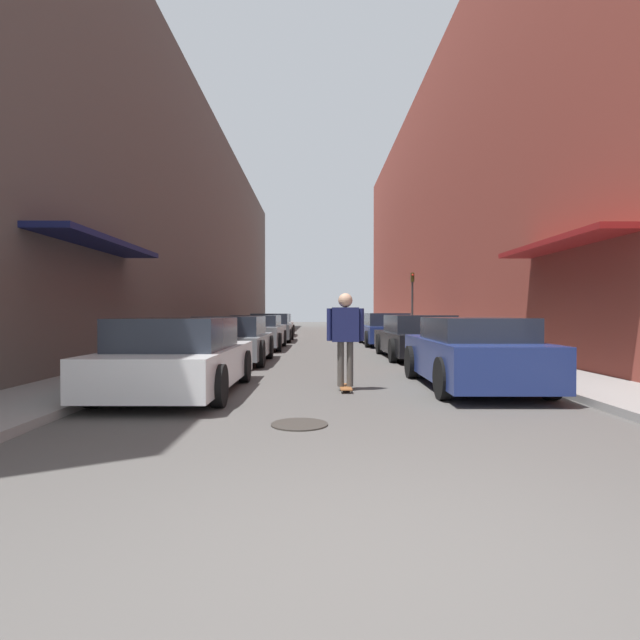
{
  "coord_description": "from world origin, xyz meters",
  "views": [
    {
      "loc": [
        -0.34,
        -2.67,
        1.38
      ],
      "look_at": [
        -0.23,
        11.32,
        1.17
      ],
      "focal_mm": 28.0,
      "sensor_mm": 36.0,
      "label": 1
    }
  ],
  "objects_px": {
    "manhole_cover": "(299,424)",
    "parked_car_right_2": "(385,330)",
    "parked_car_left_1": "(232,340)",
    "parked_car_right_0": "(472,353)",
    "traffic_light": "(412,297)",
    "parked_car_right_1": "(417,337)",
    "parked_car_left_2": "(257,332)",
    "parked_car_left_4": "(278,325)",
    "parked_car_left_0": "(179,357)",
    "skateboarder": "(345,331)",
    "parked_car_left_3": "(271,328)"
  },
  "relations": [
    {
      "from": "manhole_cover",
      "to": "parked_car_right_2",
      "type": "bearing_deg",
      "value": 78.19
    },
    {
      "from": "parked_car_right_2",
      "to": "parked_car_left_1",
      "type": "bearing_deg",
      "value": -125.11
    },
    {
      "from": "parked_car_right_0",
      "to": "parked_car_right_2",
      "type": "distance_m",
      "value": 12.05
    },
    {
      "from": "manhole_cover",
      "to": "traffic_light",
      "type": "relative_size",
      "value": 0.22
    },
    {
      "from": "parked_car_right_0",
      "to": "parked_car_right_1",
      "type": "bearing_deg",
      "value": 87.99
    },
    {
      "from": "parked_car_left_2",
      "to": "manhole_cover",
      "type": "distance_m",
      "value": 13.05
    },
    {
      "from": "parked_car_left_4",
      "to": "parked_car_left_2",
      "type": "bearing_deg",
      "value": -89.77
    },
    {
      "from": "traffic_light",
      "to": "parked_car_left_0",
      "type": "bearing_deg",
      "value": -114.0
    },
    {
      "from": "parked_car_right_0",
      "to": "traffic_light",
      "type": "bearing_deg",
      "value": 83.05
    },
    {
      "from": "parked_car_right_1",
      "to": "traffic_light",
      "type": "distance_m",
      "value": 9.49
    },
    {
      "from": "parked_car_left_2",
      "to": "parked_car_left_4",
      "type": "xyz_separation_m",
      "value": [
        -0.04,
        10.69,
        0.0
      ]
    },
    {
      "from": "skateboarder",
      "to": "traffic_light",
      "type": "xyz_separation_m",
      "value": [
        4.19,
        15.52,
        1.06
      ]
    },
    {
      "from": "parked_car_right_1",
      "to": "manhole_cover",
      "type": "relative_size",
      "value": 6.73
    },
    {
      "from": "parked_car_left_4",
      "to": "parked_car_right_0",
      "type": "height_order",
      "value": "parked_car_left_4"
    },
    {
      "from": "parked_car_right_2",
      "to": "traffic_light",
      "type": "distance_m",
      "value": 3.91
    },
    {
      "from": "parked_car_right_1",
      "to": "skateboarder",
      "type": "xyz_separation_m",
      "value": [
        -2.55,
        -6.29,
        0.43
      ]
    },
    {
      "from": "parked_car_left_3",
      "to": "skateboarder",
      "type": "xyz_separation_m",
      "value": [
        2.7,
        -15.25,
        0.42
      ]
    },
    {
      "from": "parked_car_left_4",
      "to": "parked_car_right_1",
      "type": "height_order",
      "value": "parked_car_left_4"
    },
    {
      "from": "parked_car_right_2",
      "to": "parked_car_right_1",
      "type": "bearing_deg",
      "value": -88.86
    },
    {
      "from": "parked_car_left_4",
      "to": "parked_car_right_1",
      "type": "distance_m",
      "value": 15.52
    },
    {
      "from": "parked_car_left_4",
      "to": "parked_car_left_0",
      "type": "bearing_deg",
      "value": -90.15
    },
    {
      "from": "parked_car_left_4",
      "to": "parked_car_right_1",
      "type": "xyz_separation_m",
      "value": [
        5.34,
        -14.57,
        -0.0
      ]
    },
    {
      "from": "parked_car_left_2",
      "to": "parked_car_left_0",
      "type": "bearing_deg",
      "value": -90.54
    },
    {
      "from": "parked_car_left_3",
      "to": "skateboarder",
      "type": "bearing_deg",
      "value": -79.96
    },
    {
      "from": "traffic_light",
      "to": "parked_car_left_3",
      "type": "bearing_deg",
      "value": -177.74
    },
    {
      "from": "parked_car_left_4",
      "to": "parked_car_left_1",
      "type": "bearing_deg",
      "value": -90.12
    },
    {
      "from": "manhole_cover",
      "to": "parked_car_left_2",
      "type": "bearing_deg",
      "value": 98.96
    },
    {
      "from": "parked_car_left_1",
      "to": "parked_car_right_0",
      "type": "height_order",
      "value": "parked_car_right_0"
    },
    {
      "from": "parked_car_left_4",
      "to": "parked_car_right_0",
      "type": "relative_size",
      "value": 1.03
    },
    {
      "from": "parked_car_right_0",
      "to": "manhole_cover",
      "type": "height_order",
      "value": "parked_car_right_0"
    },
    {
      "from": "parked_car_right_1",
      "to": "manhole_cover",
      "type": "bearing_deg",
      "value": -109.97
    },
    {
      "from": "parked_car_left_2",
      "to": "parked_car_right_0",
      "type": "distance_m",
      "value": 11.1
    },
    {
      "from": "parked_car_left_0",
      "to": "manhole_cover",
      "type": "xyz_separation_m",
      "value": [
        2.13,
        -2.41,
        -0.61
      ]
    },
    {
      "from": "parked_car_left_1",
      "to": "parked_car_right_1",
      "type": "height_order",
      "value": "parked_car_right_1"
    },
    {
      "from": "parked_car_right_1",
      "to": "parked_car_right_2",
      "type": "bearing_deg",
      "value": 91.14
    },
    {
      "from": "parked_car_left_1",
      "to": "parked_car_left_2",
      "type": "distance_m",
      "value": 5.29
    },
    {
      "from": "parked_car_left_1",
      "to": "parked_car_right_1",
      "type": "xyz_separation_m",
      "value": [
        5.38,
        1.41,
        0.01
      ]
    },
    {
      "from": "parked_car_left_0",
      "to": "parked_car_left_1",
      "type": "height_order",
      "value": "parked_car_left_0"
    },
    {
      "from": "parked_car_left_2",
      "to": "manhole_cover",
      "type": "relative_size",
      "value": 6.38
    },
    {
      "from": "parked_car_left_4",
      "to": "skateboarder",
      "type": "distance_m",
      "value": 21.05
    },
    {
      "from": "parked_car_left_3",
      "to": "parked_car_left_2",
      "type": "bearing_deg",
      "value": -90.6
    },
    {
      "from": "parked_car_left_3",
      "to": "parked_car_left_4",
      "type": "bearing_deg",
      "value": 90.98
    },
    {
      "from": "parked_car_left_4",
      "to": "parked_car_right_0",
      "type": "bearing_deg",
      "value": -75.97
    },
    {
      "from": "parked_car_left_2",
      "to": "traffic_light",
      "type": "relative_size",
      "value": 1.39
    },
    {
      "from": "skateboarder",
      "to": "manhole_cover",
      "type": "distance_m",
      "value": 2.99
    },
    {
      "from": "parked_car_left_2",
      "to": "parked_car_right_0",
      "type": "bearing_deg",
      "value": -62.69
    },
    {
      "from": "traffic_light",
      "to": "skateboarder",
      "type": "bearing_deg",
      "value": -105.11
    },
    {
      "from": "parked_car_left_3",
      "to": "parked_car_left_4",
      "type": "distance_m",
      "value": 5.61
    },
    {
      "from": "parked_car_right_0",
      "to": "parked_car_right_2",
      "type": "relative_size",
      "value": 0.91
    },
    {
      "from": "manhole_cover",
      "to": "parked_car_left_4",
      "type": "bearing_deg",
      "value": 95.03
    }
  ]
}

